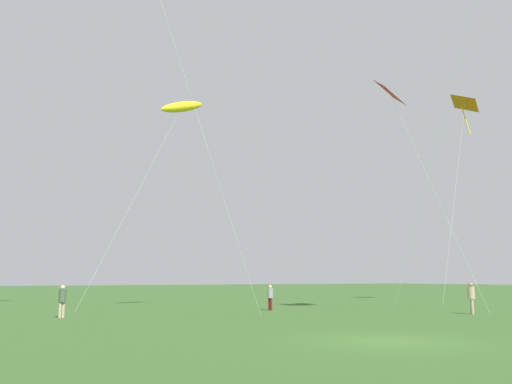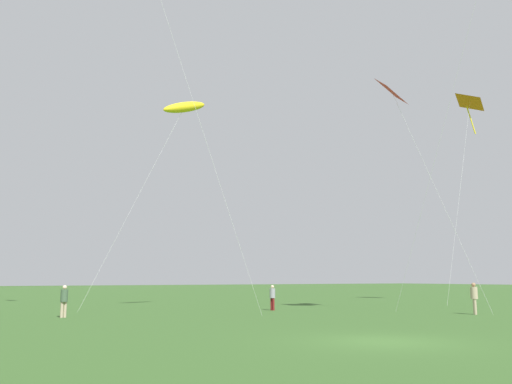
{
  "view_description": "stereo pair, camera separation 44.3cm",
  "coord_description": "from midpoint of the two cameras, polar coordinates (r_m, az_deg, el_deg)",
  "views": [
    {
      "loc": [
        -12.54,
        -12.83,
        2.0
      ],
      "look_at": [
        0.57,
        9.38,
        6.21
      ],
      "focal_mm": 37.1,
      "sensor_mm": 36.0,
      "label": 1
    },
    {
      "loc": [
        -12.16,
        -13.06,
        2.0
      ],
      "look_at": [
        0.57,
        9.38,
        6.21
      ],
      "focal_mm": 37.1,
      "sensor_mm": 36.0,
      "label": 2
    }
  ],
  "objects": [
    {
      "name": "kite_flying_4",
      "position": [
        49.72,
        22.31,
        8.79
      ],
      "size": [
        7.25,
        2.64,
        17.51
      ],
      "color": "silver",
      "rests_on": "ground"
    },
    {
      "name": "kite_flying_1",
      "position": [
        33.83,
        14.86,
        10.42
      ],
      "size": [
        4.81,
        4.31,
        14.02
      ],
      "color": "silver",
      "rests_on": "ground"
    },
    {
      "name": "person_standing_2",
      "position": [
        32.57,
        22.83,
        -10.3
      ],
      "size": [
        0.39,
        0.39,
        1.75
      ],
      "rotation": [
        0.0,
        0.0,
        3.98
      ],
      "color": "tan",
      "rests_on": "ground"
    },
    {
      "name": "kite_flying_2",
      "position": [
        36.93,
        -7.38,
        9.05
      ],
      "size": [
        8.05,
        1.34,
        14.44
      ],
      "color": "silver",
      "rests_on": "ground"
    },
    {
      "name": "ground",
      "position": [
        18.0,
        14.53,
        -15.36
      ],
      "size": [
        280.0,
        280.0,
        0.0
      ],
      "primitive_type": "plane",
      "color": "#335623"
    },
    {
      "name": "person_standing_0",
      "position": [
        33.98,
        2.17,
        -11.11
      ],
      "size": [
        0.35,
        0.35,
        1.57
      ],
      "rotation": [
        0.0,
        0.0,
        1.82
      ],
      "color": "maroon",
      "rests_on": "ground"
    },
    {
      "name": "person_standing_1",
      "position": [
        29.42,
        -19.57,
        -10.79
      ],
      "size": [
        0.36,
        0.36,
        1.64
      ],
      "rotation": [
        0.0,
        0.0,
        0.11
      ],
      "color": "tan",
      "rests_on": "ground"
    }
  ]
}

